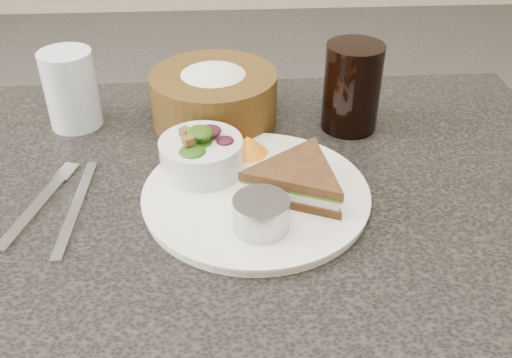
{
  "coord_description": "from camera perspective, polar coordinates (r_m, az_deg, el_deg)",
  "views": [
    {
      "loc": [
        0.02,
        -0.56,
        1.17
      ],
      "look_at": [
        0.05,
        0.0,
        0.78
      ],
      "focal_mm": 40.0,
      "sensor_mm": 36.0,
      "label": 1
    }
  ],
  "objects": [
    {
      "name": "knife",
      "position": [
        0.72,
        -17.54,
        -2.68
      ],
      "size": [
        0.02,
        0.19,
        0.0
      ],
      "primitive_type": "cube",
      "rotation": [
        0.0,
        0.0,
        -0.03
      ],
      "color": "#B2B4B7",
      "rests_on": "dining_table"
    },
    {
      "name": "dinner_plate",
      "position": [
        0.7,
        -0.0,
        -1.61
      ],
      "size": [
        0.28,
        0.28,
        0.01
      ],
      "primitive_type": "cylinder",
      "color": "silver",
      "rests_on": "dining_table"
    },
    {
      "name": "salad_bowl",
      "position": [
        0.72,
        -5.51,
        2.9
      ],
      "size": [
        0.14,
        0.14,
        0.06
      ],
      "primitive_type": null,
      "rotation": [
        0.0,
        0.0,
        -0.36
      ],
      "color": "silver",
      "rests_on": "dinner_plate"
    },
    {
      "name": "sandwich",
      "position": [
        0.69,
        4.23,
        -0.08
      ],
      "size": [
        0.19,
        0.19,
        0.04
      ],
      "primitive_type": null,
      "rotation": [
        0.0,
        0.0,
        -0.41
      ],
      "color": "#482E17",
      "rests_on": "dinner_plate"
    },
    {
      "name": "fork",
      "position": [
        0.74,
        -21.18,
        -2.7
      ],
      "size": [
        0.06,
        0.16,
        0.0
      ],
      "primitive_type": "cube",
      "rotation": [
        0.0,
        0.0,
        -0.26
      ],
      "color": "#AEAEAE",
      "rests_on": "dining_table"
    },
    {
      "name": "water_glass",
      "position": [
        0.88,
        -18.01,
        8.52
      ],
      "size": [
        0.09,
        0.09,
        0.11
      ],
      "primitive_type": "cylinder",
      "rotation": [
        0.0,
        0.0,
        0.3
      ],
      "color": "silver",
      "rests_on": "dining_table"
    },
    {
      "name": "bread_basket",
      "position": [
        0.85,
        -4.23,
        8.91
      ],
      "size": [
        0.24,
        0.24,
        0.11
      ],
      "primitive_type": null,
      "rotation": [
        0.0,
        0.0,
        -0.38
      ],
      "color": "#4C3514",
      "rests_on": "dining_table"
    },
    {
      "name": "dressing_ramekin",
      "position": [
        0.63,
        0.52,
        -3.55
      ],
      "size": [
        0.08,
        0.08,
        0.04
      ],
      "primitive_type": "cylinder",
      "rotation": [
        0.0,
        0.0,
        0.25
      ],
      "color": "#9D9EA0",
      "rests_on": "dinner_plate"
    },
    {
      "name": "orange_wedge",
      "position": [
        0.77,
        -0.85,
        3.45
      ],
      "size": [
        0.08,
        0.08,
        0.03
      ],
      "primitive_type": "cone",
      "rotation": [
        0.0,
        0.0,
        0.43
      ],
      "color": "orange",
      "rests_on": "dinner_plate"
    },
    {
      "name": "cola_glass",
      "position": [
        0.84,
        9.61,
        9.38
      ],
      "size": [
        0.08,
        0.08,
        0.14
      ],
      "primitive_type": null,
      "rotation": [
        0.0,
        0.0,
        -0.01
      ],
      "color": "black",
      "rests_on": "dining_table"
    }
  ]
}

